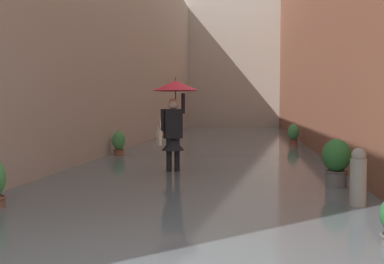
# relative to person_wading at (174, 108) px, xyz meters

# --- Properties ---
(ground_plane) EXTENTS (64.37, 64.37, 0.00)m
(ground_plane) POSITION_rel_person_wading_xyz_m (-0.57, -6.88, -1.50)
(ground_plane) COLOR #605B56
(flood_water) EXTENTS (6.87, 31.75, 0.12)m
(flood_water) POSITION_rel_person_wading_xyz_m (-0.57, -6.88, -1.44)
(flood_water) COLOR #515B60
(flood_water) RESTS_ON ground_plane
(building_facade_left) EXTENTS (2.04, 29.75, 8.84)m
(building_facade_left) POSITION_rel_person_wading_xyz_m (-4.51, -6.88, 2.91)
(building_facade_left) COLOR brown
(building_facade_left) RESTS_ON ground_plane
(building_facade_right) EXTENTS (2.04, 29.75, 8.11)m
(building_facade_right) POSITION_rel_person_wading_xyz_m (3.36, -6.88, 2.55)
(building_facade_right) COLOR #A89989
(building_facade_right) RESTS_ON ground_plane
(building_facade_far) EXTENTS (9.67, 1.80, 12.10)m
(building_facade_far) POSITION_rel_person_wading_xyz_m (-0.57, -20.66, 4.55)
(building_facade_far) COLOR #A89989
(building_facade_far) RESTS_ON ground_plane
(person_wading) EXTENTS (1.01, 1.01, 2.16)m
(person_wading) POSITION_rel_person_wading_xyz_m (0.00, 0.00, 0.00)
(person_wading) COLOR #4C4233
(person_wading) RESTS_ON ground_plane
(potted_plant_near_left) EXTENTS (0.41, 0.41, 0.87)m
(potted_plant_near_left) POSITION_rel_person_wading_xyz_m (-3.23, -6.91, -1.01)
(potted_plant_near_left) COLOR brown
(potted_plant_near_left) RESTS_ON ground_plane
(potted_plant_near_right) EXTENTS (0.38, 0.38, 0.80)m
(potted_plant_near_right) POSITION_rel_person_wading_xyz_m (2.18, -3.03, -1.08)
(potted_plant_near_right) COLOR brown
(potted_plant_near_right) RESTS_ON ground_plane
(potted_plant_mid_left) EXTENTS (0.50, 0.50, 0.96)m
(potted_plant_mid_left) POSITION_rel_person_wading_xyz_m (-3.15, 1.34, -0.96)
(potted_plant_mid_left) COLOR #66605B
(potted_plant_mid_left) RESTS_ON ground_plane
(mooring_bollard) EXTENTS (0.23, 0.23, 0.95)m
(mooring_bollard) POSITION_rel_person_wading_xyz_m (-3.15, 2.88, -1.03)
(mooring_bollard) COLOR gray
(mooring_bollard) RESTS_ON ground_plane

